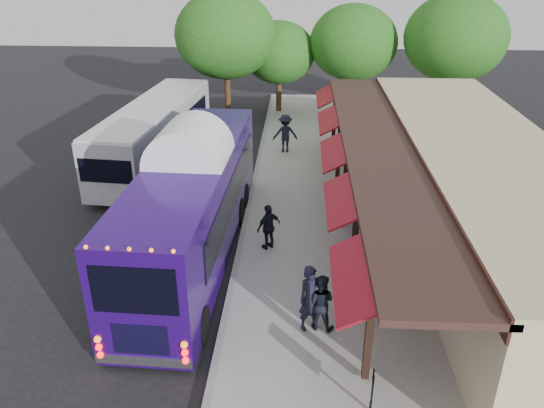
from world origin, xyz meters
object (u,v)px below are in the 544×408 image
(ped_c, at_px, (269,227))
(sign_board, at_px, (372,388))
(ped_a, at_px, (311,298))
(ped_b, at_px, (320,302))
(ped_d, at_px, (285,133))
(coach_bus, at_px, (193,200))
(city_bus, at_px, (155,132))

(ped_c, bearing_deg, sign_board, 69.69)
(ped_a, relative_size, ped_c, 1.17)
(ped_a, bearing_deg, ped_b, -23.88)
(ped_a, relative_size, ped_d, 0.99)
(ped_a, distance_m, sign_board, 3.20)
(coach_bus, distance_m, sign_board, 8.77)
(ped_a, height_order, ped_b, ped_a)
(ped_b, distance_m, sign_board, 3.12)
(ped_a, relative_size, ped_b, 1.17)
(coach_bus, xyz_separation_m, sign_board, (5.24, -6.93, -1.19))
(city_bus, height_order, ped_a, city_bus)
(ped_d, height_order, sign_board, ped_d)
(ped_b, bearing_deg, ped_d, -70.69)
(coach_bus, bearing_deg, city_bus, 114.60)
(ped_b, height_order, sign_board, ped_b)
(coach_bus, relative_size, ped_d, 6.09)
(ped_a, distance_m, ped_c, 4.51)
(coach_bus, xyz_separation_m, ped_d, (2.77, 10.10, -0.91))
(ped_a, height_order, ped_d, ped_d)
(ped_b, relative_size, ped_d, 0.85)
(ped_b, height_order, ped_d, ped_d)
(city_bus, relative_size, sign_board, 10.96)
(coach_bus, bearing_deg, ped_d, 76.87)
(coach_bus, bearing_deg, ped_c, 7.92)
(ped_c, xyz_separation_m, sign_board, (2.72, -7.18, -0.13))
(ped_d, xyz_separation_m, sign_board, (2.47, -17.03, -0.28))
(coach_bus, relative_size, sign_board, 11.55)
(ped_d, bearing_deg, ped_b, 86.37)
(city_bus, distance_m, sign_board, 17.66)
(ped_d, relative_size, sign_board, 1.90)
(city_bus, bearing_deg, ped_d, 20.58)
(city_bus, distance_m, ped_c, 10.14)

